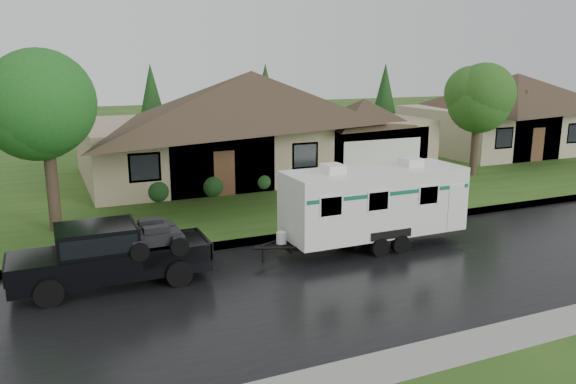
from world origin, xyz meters
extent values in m
plane|color=#2B4C17|center=(0.00, 0.00, 0.00)|extent=(140.00, 140.00, 0.00)
cube|color=black|center=(0.00, -2.00, 0.01)|extent=(140.00, 8.00, 0.01)
cube|color=gray|center=(0.00, 2.25, 0.07)|extent=(140.00, 0.50, 0.15)
cube|color=#2B4C17|center=(0.00, 15.00, 0.07)|extent=(140.00, 26.00, 0.15)
cube|color=gray|center=(2.00, 14.00, 1.65)|extent=(18.00, 10.00, 3.00)
pyramid|color=#372B1E|center=(2.00, 14.00, 5.75)|extent=(19.44, 10.80, 2.60)
cube|color=gray|center=(7.40, 11.00, 1.50)|extent=(5.76, 4.00, 2.70)
cube|color=tan|center=(22.00, 14.50, 1.65)|extent=(14.00, 9.00, 3.00)
pyramid|color=#372B1E|center=(22.00, 14.50, 5.45)|extent=(15.12, 9.72, 2.30)
cylinder|color=#382B1E|center=(-8.63, 6.25, 1.58)|extent=(0.43, 0.43, 2.85)
sphere|color=#277024|center=(-8.63, 6.25, 4.70)|extent=(3.94, 3.94, 3.94)
cylinder|color=#382B1E|center=(12.75, 8.16, 1.46)|extent=(0.41, 0.41, 2.63)
sphere|color=#336A22|center=(12.75, 8.16, 4.34)|extent=(3.63, 3.63, 3.63)
sphere|color=#143814|center=(-4.30, 9.30, 0.65)|extent=(1.00, 1.00, 1.00)
sphere|color=#143814|center=(-1.78, 9.30, 0.65)|extent=(1.00, 1.00, 1.00)
sphere|color=#143814|center=(0.74, 9.30, 0.65)|extent=(1.00, 1.00, 1.00)
sphere|color=#143814|center=(3.26, 9.30, 0.65)|extent=(1.00, 1.00, 1.00)
sphere|color=#143814|center=(5.78, 9.30, 0.65)|extent=(1.00, 1.00, 1.00)
sphere|color=#143814|center=(8.30, 9.30, 0.65)|extent=(1.00, 1.00, 1.00)
cube|color=black|center=(-7.34, 0.35, 0.70)|extent=(5.39, 1.80, 0.77)
cube|color=black|center=(-9.31, 0.35, 0.94)|extent=(1.44, 1.75, 0.31)
cube|color=black|center=(-7.69, 0.35, 1.39)|extent=(2.15, 1.69, 0.81)
cube|color=black|center=(-7.69, 0.35, 1.44)|extent=(1.98, 1.72, 0.49)
cube|color=black|center=(-5.63, 0.35, 0.88)|extent=(1.98, 1.71, 0.05)
cylinder|color=black|center=(-9.04, -0.53, 0.38)|extent=(0.75, 0.29, 0.75)
cylinder|color=black|center=(-9.04, 1.23, 0.38)|extent=(0.75, 0.29, 0.75)
cylinder|color=black|center=(-5.63, -0.53, 0.38)|extent=(0.75, 0.29, 0.75)
cylinder|color=black|center=(-5.63, 1.23, 0.38)|extent=(0.75, 0.29, 0.75)
cube|color=white|center=(1.36, 0.35, 1.59)|extent=(6.28, 2.15, 2.20)
cube|color=black|center=(1.36, 0.35, 0.36)|extent=(6.64, 1.08, 0.13)
cube|color=#0D6047|center=(1.36, 0.35, 2.08)|extent=(6.16, 2.17, 0.13)
cube|color=white|center=(-0.25, 0.35, 2.84)|extent=(0.63, 0.72, 0.29)
cube|color=white|center=(2.80, 0.35, 2.84)|extent=(0.63, 0.72, 0.29)
cylinder|color=black|center=(0.96, -0.71, 0.31)|extent=(0.63, 0.22, 0.63)
cylinder|color=black|center=(0.96, 1.41, 0.31)|extent=(0.63, 0.22, 0.63)
cylinder|color=black|center=(1.77, -0.71, 0.31)|extent=(0.63, 0.22, 0.63)
cylinder|color=black|center=(1.77, 1.41, 0.31)|extent=(0.63, 0.22, 0.63)
camera|label=1|loc=(-8.86, -15.46, 6.22)|focal=35.00mm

